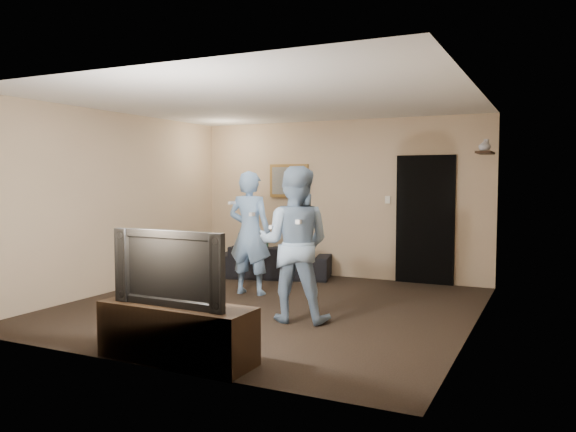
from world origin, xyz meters
The scene contains 19 objects.
ground centered at (0.00, 0.00, 0.00)m, with size 5.00×5.00×0.00m, color black.
ceiling centered at (0.00, 0.00, 2.60)m, with size 5.00×5.00×0.04m, color silver.
wall_back centered at (0.00, 2.50, 1.30)m, with size 5.00×0.04×2.60m, color tan.
wall_front centered at (0.00, -2.50, 1.30)m, with size 5.00×0.04×2.60m, color tan.
wall_left centered at (-2.50, 0.00, 1.30)m, with size 0.04×5.00×2.60m, color tan.
wall_right centered at (2.50, 0.00, 1.30)m, with size 0.04×5.00×2.60m, color tan.
sofa centered at (-0.91, 1.94, 0.27)m, with size 1.84×0.72×0.54m, color black.
throw_pillow centered at (-1.31, 1.94, 0.48)m, with size 0.49×0.15×0.49m, color #194D41.
painting_frame centered at (-0.90, 2.48, 1.60)m, with size 0.72×0.05×0.57m, color olive.
painting_canvas centered at (-0.90, 2.45, 1.60)m, with size 0.62×0.01×0.47m, color slate.
doorway centered at (1.45, 2.47, 1.00)m, with size 0.90×0.06×2.00m, color black.
light_switch centered at (0.85, 2.48, 1.30)m, with size 0.08×0.02×0.12m, color silver.
wall_shelf centered at (2.39, 1.80, 1.99)m, with size 0.20×0.60×0.03m, color black.
shelf_vase centered at (2.39, 1.72, 2.09)m, with size 0.16×0.16×0.16m, color #ACACB1.
shelf_figurine centered at (2.39, 1.98, 2.09)m, with size 0.06×0.06×0.18m, color #B7B8BC.
tv_console centered at (0.24, -2.25, 0.25)m, with size 1.47×0.47×0.53m, color black.
television centered at (0.24, -2.25, 0.85)m, with size 1.17×0.15×0.67m, color black.
wii_player_left centered at (-0.61, 0.59, 0.87)m, with size 0.66×0.52×1.74m.
wii_player_right centered at (0.59, -0.49, 0.89)m, with size 0.99×0.84×1.78m.
Camera 1 is at (3.29, -6.29, 1.64)m, focal length 35.00 mm.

